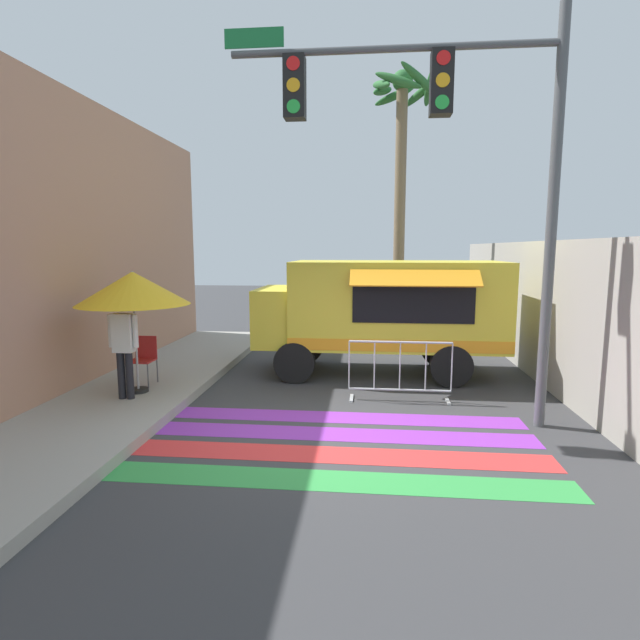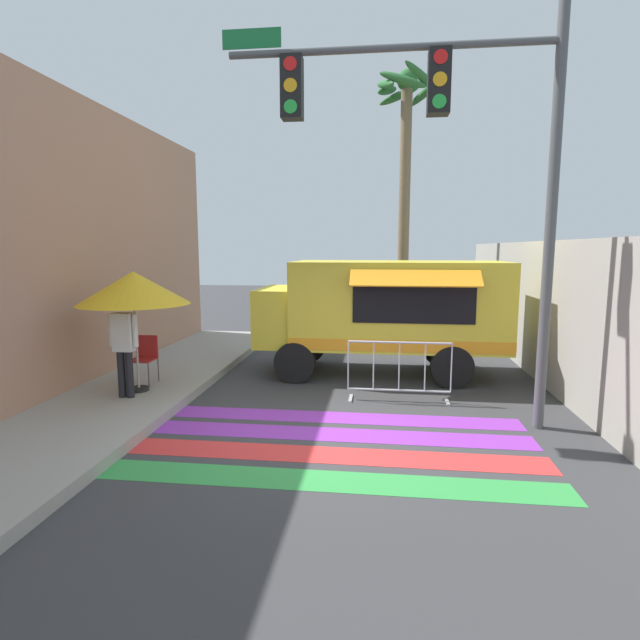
# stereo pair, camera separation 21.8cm
# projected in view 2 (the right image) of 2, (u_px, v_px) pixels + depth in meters

# --- Properties ---
(ground_plane) EXTENTS (60.00, 60.00, 0.00)m
(ground_plane) POSITION_uv_depth(u_px,v_px,m) (316.00, 433.00, 7.55)
(ground_plane) COLOR #38383A
(sidewalk_left) EXTENTS (4.40, 16.00, 0.17)m
(sidewalk_left) POSITION_uv_depth(u_px,v_px,m) (33.00, 415.00, 8.10)
(sidewalk_left) COLOR #99968E
(sidewalk_left) RESTS_ON ground_plane
(building_left_facade) EXTENTS (0.25, 16.00, 5.66)m
(building_left_facade) POSITION_uv_depth(u_px,v_px,m) (5.00, 244.00, 7.74)
(building_left_facade) COLOR tan
(building_left_facade) RESTS_ON ground_plane
(concrete_wall_right) EXTENTS (0.20, 16.00, 2.92)m
(concrete_wall_right) POSITION_uv_depth(u_px,v_px,m) (554.00, 316.00, 9.77)
(concrete_wall_right) COLOR #A39E93
(concrete_wall_right) RESTS_ON ground_plane
(crosswalk_painted) EXTENTS (6.40, 2.84, 0.01)m
(crosswalk_painted) POSITION_uv_depth(u_px,v_px,m) (312.00, 443.00, 7.14)
(crosswalk_painted) COLOR green
(crosswalk_painted) RESTS_ON ground_plane
(food_truck) EXTENTS (5.31, 2.58, 2.49)m
(food_truck) POSITION_uv_depth(u_px,v_px,m) (379.00, 307.00, 10.93)
(food_truck) COLOR yellow
(food_truck) RESTS_ON ground_plane
(traffic_signal_pole) EXTENTS (4.98, 0.29, 6.20)m
(traffic_signal_pole) POSITION_uv_depth(u_px,v_px,m) (442.00, 136.00, 7.33)
(traffic_signal_pole) COLOR #515456
(traffic_signal_pole) RESTS_ON ground_plane
(patio_umbrella) EXTENTS (1.98, 1.98, 2.20)m
(patio_umbrella) POSITION_uv_depth(u_px,v_px,m) (134.00, 288.00, 8.93)
(patio_umbrella) COLOR black
(patio_umbrella) RESTS_ON sidewalk_left
(folding_chair) EXTENTS (0.44, 0.44, 0.92)m
(folding_chair) POSITION_uv_depth(u_px,v_px,m) (145.00, 355.00, 9.70)
(folding_chair) COLOR #4C4C51
(folding_chair) RESTS_ON sidewalk_left
(vendor_person) EXTENTS (0.53, 0.23, 1.76)m
(vendor_person) POSITION_uv_depth(u_px,v_px,m) (124.00, 341.00, 8.65)
(vendor_person) COLOR black
(vendor_person) RESTS_ON sidewalk_left
(barricade_front) EXTENTS (1.88, 0.44, 1.11)m
(barricade_front) POSITION_uv_depth(u_px,v_px,m) (399.00, 372.00, 9.06)
(barricade_front) COLOR #B7BABF
(barricade_front) RESTS_ON ground_plane
(palm_tree) EXTENTS (2.15, 2.42, 7.89)m
(palm_tree) POSITION_uv_depth(u_px,v_px,m) (407.00, 153.00, 14.65)
(palm_tree) COLOR #7A664C
(palm_tree) RESTS_ON ground_plane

